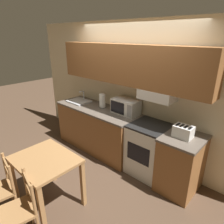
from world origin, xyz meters
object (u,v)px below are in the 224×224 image
stove_range (148,149)px  microwave (126,107)px  sink_basin (79,101)px  chair_left_of_table (0,191)px  paper_towel_roll (102,101)px  toaster (183,132)px  dining_table (46,167)px  chair_right_of_table (20,211)px

stove_range → microwave: size_ratio=1.78×
microwave → sink_basin: size_ratio=1.09×
microwave → chair_left_of_table: microwave is taller
paper_towel_roll → microwave: bearing=5.2°
toaster → dining_table: 1.99m
sink_basin → chair_right_of_table: size_ratio=0.54×
stove_range → chair_left_of_table: bearing=-111.9°
stove_range → paper_towel_roll: 1.33m
stove_range → toaster: (0.57, -0.04, 0.54)m
microwave → chair_left_of_table: 2.33m
dining_table → chair_left_of_table: 0.61m
paper_towel_roll → stove_range: bearing=-3.7°
chair_left_of_table → chair_right_of_table: bearing=13.7°
sink_basin → chair_right_of_table: sink_basin is taller
toaster → sink_basin: sink_basin is taller
paper_towel_roll → chair_right_of_table: 2.39m
toaster → paper_towel_roll: 1.76m
stove_range → microwave: bearing=168.3°
toaster → sink_basin: bearing=179.6°
stove_range → chair_left_of_table: 2.28m
stove_range → sink_basin: 1.88m
stove_range → sink_basin: bearing=-179.4°
toaster → chair_right_of_table: size_ratio=0.32×
microwave → chair_right_of_table: 2.31m
dining_table → chair_right_of_table: bearing=-61.3°
microwave → toaster: (1.19, -0.17, -0.05)m
stove_range → paper_towel_roll: paper_towel_roll is taller
dining_table → chair_right_of_table: (0.28, -0.51, -0.19)m
microwave → chair_right_of_table: size_ratio=0.59×
dining_table → chair_left_of_table: bearing=-111.2°
microwave → paper_towel_roll: bearing=-174.8°
stove_range → toaster: 0.79m
paper_towel_roll → chair_left_of_table: paper_towel_roll is taller
chair_left_of_table → paper_towel_roll: bearing=108.5°
toaster → chair_right_of_table: 2.31m
stove_range → paper_towel_roll: size_ratio=3.27×
dining_table → chair_left_of_table: size_ratio=0.98×
microwave → sink_basin: microwave is taller
chair_right_of_table → chair_left_of_table: bearing=-163.5°
sink_basin → chair_right_of_table: (1.47, -2.06, -0.49)m
stove_range → dining_table: 1.70m
microwave → dining_table: 1.75m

